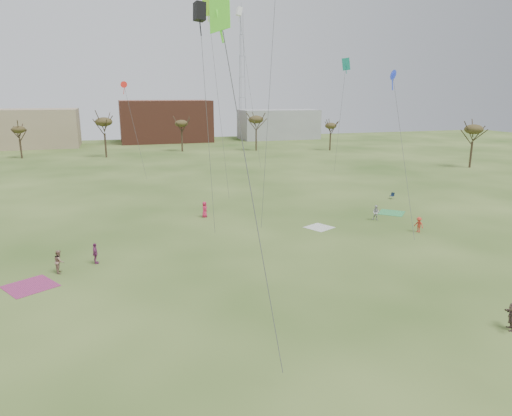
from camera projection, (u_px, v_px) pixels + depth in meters
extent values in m
plane|color=#2A4816|center=(318.00, 351.00, 26.14)|extent=(260.00, 260.00, 0.00)
imported|color=#94705E|center=(59.00, 261.00, 37.38)|extent=(0.75, 0.95, 1.90)
imported|color=brown|center=(512.00, 316.00, 28.34)|extent=(1.30, 1.68, 1.77)
imported|color=red|center=(419.00, 225.00, 48.29)|extent=(0.93, 1.20, 1.63)
imported|color=#903C73|center=(95.00, 253.00, 39.35)|extent=(0.65, 1.13, 1.82)
imported|color=#BBBBBB|center=(376.00, 213.00, 52.79)|extent=(1.07, 1.06, 1.74)
imported|color=#C4214A|center=(205.00, 209.00, 54.09)|extent=(0.97, 1.09, 1.88)
cube|color=silver|center=(319.00, 227.00, 50.13)|extent=(3.40, 3.40, 0.03)
cube|color=#952E62|center=(30.00, 286.00, 34.90)|extent=(4.50, 4.50, 0.03)
cube|color=#389C52|center=(391.00, 213.00, 56.21)|extent=(4.08, 4.08, 0.03)
cube|color=#15243C|center=(392.00, 196.00, 63.53)|extent=(0.66, 0.66, 0.04)
cube|color=#15243C|center=(393.00, 194.00, 63.62)|extent=(0.33, 0.51, 0.44)
cube|color=#5AE628|center=(220.00, 13.00, 19.61)|extent=(0.78, 0.78, 1.54)
cube|color=#5AE628|center=(220.00, 26.00, 19.74)|extent=(0.08, 0.08, 1.38)
cylinder|color=#4C4C51|center=(253.00, 206.00, 21.12)|extent=(2.48, 1.89, 16.62)
cylinder|color=#4C4C51|center=(269.00, 100.00, 44.17)|extent=(1.60, 0.25, 25.28)
cube|color=black|center=(200.00, 12.00, 38.98)|extent=(0.86, 0.86, 1.48)
cube|color=black|center=(200.00, 22.00, 39.19)|extent=(0.08, 0.08, 2.21)
cylinder|color=#4C4C51|center=(208.00, 130.00, 42.04)|extent=(1.17, 1.09, 19.96)
cone|color=blue|center=(393.00, 75.00, 44.67)|extent=(1.00, 0.07, 1.00)
cube|color=blue|center=(392.00, 82.00, 44.82)|extent=(0.08, 0.08, 1.64)
cylinder|color=#4C4C51|center=(403.00, 156.00, 43.87)|extent=(0.15, 5.65, 15.00)
cube|color=#8FE726|center=(208.00, 6.00, 54.13)|extent=(1.10, 1.10, 2.16)
cube|color=#8FE726|center=(208.00, 13.00, 54.31)|extent=(0.08, 0.08, 1.94)
cylinder|color=#4C4C51|center=(219.00, 107.00, 57.06)|extent=(2.16, 0.44, 23.17)
cone|color=red|center=(124.00, 85.00, 69.43)|extent=(1.00, 0.07, 1.00)
cube|color=red|center=(124.00, 89.00, 69.59)|extent=(0.08, 0.08, 1.63)
cylinder|color=#4C4C51|center=(136.00, 133.00, 71.20)|extent=(2.56, 0.80, 14.49)
cube|color=#16897A|center=(346.00, 64.00, 74.87)|extent=(0.97, 0.97, 1.91)
cube|color=#16897A|center=(346.00, 68.00, 75.03)|extent=(0.08, 0.08, 1.72)
cylinder|color=#4C4C51|center=(340.00, 120.00, 77.51)|extent=(0.76, 1.30, 17.81)
cube|color=silver|center=(239.00, 11.00, 80.64)|extent=(0.82, 0.82, 1.40)
cube|color=silver|center=(239.00, 16.00, 80.83)|extent=(0.08, 0.08, 2.10)
cylinder|color=#4C4C51|center=(250.00, 91.00, 82.50)|extent=(2.84, 3.98, 27.11)
cylinder|color=#3A2B1E|center=(21.00, 149.00, 102.38)|extent=(0.40, 0.40, 4.32)
ellipsoid|color=#473D1E|center=(18.00, 130.00, 101.36)|extent=(3.02, 3.02, 1.58)
cylinder|color=#3A2B1E|center=(106.00, 145.00, 103.67)|extent=(0.40, 0.40, 5.40)
ellipsoid|color=#473D1E|center=(104.00, 122.00, 102.40)|extent=(3.78, 3.78, 1.98)
cylinder|color=#3A2B1E|center=(182.00, 142.00, 114.45)|extent=(0.40, 0.40, 4.68)
ellipsoid|color=#473D1E|center=(181.00, 123.00, 113.35)|extent=(3.28, 3.28, 1.72)
cylinder|color=#3A2B1E|center=(256.00, 140.00, 115.80)|extent=(0.40, 0.40, 5.28)
ellipsoid|color=#473D1E|center=(256.00, 119.00, 114.56)|extent=(3.70, 3.70, 1.94)
cylinder|color=#3A2B1E|center=(330.00, 142.00, 116.42)|extent=(0.40, 0.40, 4.20)
ellipsoid|color=#473D1E|center=(331.00, 126.00, 115.43)|extent=(2.94, 2.94, 1.54)
cylinder|color=#3A2B1E|center=(471.00, 155.00, 89.71)|extent=(0.40, 0.40, 5.04)
ellipsoid|color=#473D1E|center=(474.00, 129.00, 88.52)|extent=(3.53, 3.53, 1.85)
cube|color=#937F60|center=(14.00, 129.00, 121.59)|extent=(32.00, 14.00, 10.00)
cube|color=brown|center=(166.00, 121.00, 137.38)|extent=(26.00, 16.00, 12.00)
cube|color=gray|center=(278.00, 124.00, 145.87)|extent=(24.00, 12.00, 9.00)
cylinder|color=#9EA3A8|center=(244.00, 77.00, 146.25)|extent=(0.16, 0.16, 38.00)
cylinder|color=#9EA3A8|center=(240.00, 77.00, 146.58)|extent=(0.16, 0.16, 38.00)
cylinder|color=#9EA3A8|center=(241.00, 77.00, 145.14)|extent=(0.16, 0.16, 38.00)
cylinder|color=#9EA3A8|center=(241.00, 7.00, 141.02)|extent=(0.10, 0.10, 3.00)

